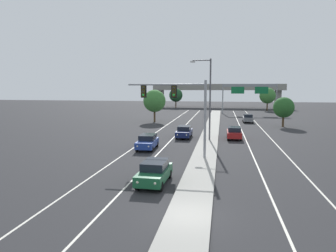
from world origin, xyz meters
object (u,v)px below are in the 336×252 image
Objects in this scene: overhead_signal_mast at (180,102)px; tree_far_right_a at (284,108)px; tree_far_left_a at (154,101)px; tree_far_right_c at (268,96)px; highway_sign_gantry at (250,89)px; street_lamp_median at (208,94)px; car_oncoming_green at (154,172)px; tree_far_left_c at (176,95)px; car_oncoming_blue at (147,142)px; car_receding_red at (234,133)px; car_oncoming_navy at (184,132)px; car_receding_grey at (248,118)px.

tree_far_right_a is at bearing 61.57° from overhead_signal_mast.
overhead_signal_mast is 29.67m from tree_far_right_a.
tree_far_right_c reaches higher than tree_far_left_a.
tree_far_right_a is 0.81× the size of tree_far_left_a.
overhead_signal_mast is 52.24m from highway_sign_gantry.
street_lamp_median is (2.17, 9.97, 0.48)m from overhead_signal_mast.
tree_far_left_a is at bearing -131.91° from highway_sign_gantry.
car_oncoming_green is 0.34× the size of highway_sign_gantry.
street_lamp_median is 61.78m from tree_far_left_c.
car_oncoming_blue is 63.33m from tree_far_right_c.
overhead_signal_mast is 9.47m from car_oncoming_green.
car_oncoming_green is (-2.86, -18.28, -4.97)m from street_lamp_median.
car_oncoming_blue is 0.90× the size of tree_far_right_a.
car_receding_red is at bearing -102.08° from tree_far_right_c.
car_oncoming_green is 73.73m from tree_far_right_c.
tree_far_left_a reaches higher than car_receding_red.
car_oncoming_navy is 59.54m from tree_far_left_c.
car_receding_grey is 0.69× the size of tree_far_right_c.
car_receding_red is (5.49, 12.00, -4.50)m from overhead_signal_mast.
highway_sign_gantry is (8.30, 41.20, 0.37)m from street_lamp_median.
tree_far_right_a is (3.62, -25.14, -2.89)m from highway_sign_gantry.
street_lamp_median is 42.03m from highway_sign_gantry.
tree_far_right_c is (17.16, 71.63, 3.42)m from car_oncoming_green.
car_receding_red is at bearing -99.26° from car_receding_grey.
tree_far_left_a reaches higher than tree_far_right_a.
overhead_signal_mast reaches higher than car_oncoming_navy.
car_oncoming_green is 79.37m from tree_far_left_c.
car_oncoming_green is at bearing -77.75° from tree_far_left_a.
overhead_signal_mast is at bearing -73.22° from tree_far_left_a.
car_oncoming_navy is 6.51m from car_receding_red.
tree_far_right_a is at bearing 66.71° from car_oncoming_green.
car_receding_red is 16.63m from tree_far_right_a.
car_oncoming_blue and car_receding_grey have the same top height.
car_oncoming_blue is at bearing -110.22° from car_oncoming_navy.
street_lamp_median reaches higher than tree_far_left_c.
car_oncoming_navy is at bearing -136.54° from tree_far_right_a.
tree_far_left_c is at bearing 165.53° from tree_far_right_c.
street_lamp_median reaches higher than car_receding_red.
tree_far_right_a is at bearing 51.17° from car_oncoming_blue.
car_oncoming_navy is at bearing -66.13° from tree_far_left_a.
highway_sign_gantry is at bearing 98.20° from tree_far_right_a.
tree_far_left_c reaches higher than car_oncoming_blue.
tree_far_right_c is (14.31, 53.34, -1.56)m from street_lamp_median.
tree_far_left_c reaches higher than tree_far_right_a.
car_oncoming_navy is 0.69× the size of tree_far_right_c.
car_oncoming_green is at bearing -82.68° from tree_far_left_c.
overhead_signal_mast is 71.19m from tree_far_left_c.
tree_far_right_c reaches higher than car_oncoming_navy.
car_oncoming_blue is (-3.35, 11.81, 0.00)m from car_oncoming_green.
highway_sign_gantry is (1.73, 19.26, 5.34)m from car_receding_grey.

